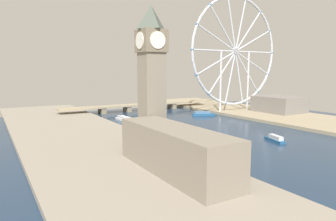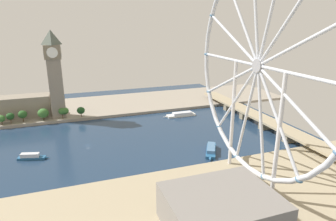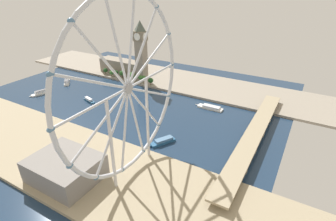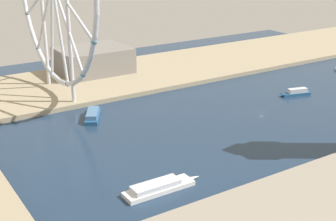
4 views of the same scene
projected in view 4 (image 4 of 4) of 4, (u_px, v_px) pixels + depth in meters
The scene contains 6 objects.
ground_plane at pixel (262, 112), 291.32m from camera, with size 393.34×393.34×0.00m, color #1E334C.
riverbank_right at pixel (164, 69), 378.92m from camera, with size 90.00×520.00×3.00m, color tan.
riverside_hall at pixel (93, 60), 363.59m from camera, with size 42.06×52.01×18.58m, color gray.
tour_boat_0 at pixel (159, 187), 201.00m from camera, with size 8.76×36.93×4.19m.
tour_boat_1 at pixel (93, 115), 281.37m from camera, with size 28.51×19.03×4.86m.
tour_boat_2 at pixel (296, 92), 321.49m from camera, with size 10.05×23.59×4.74m.
Camera 4 is at (-198.55, 196.11, 101.32)m, focal length 51.11 mm.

